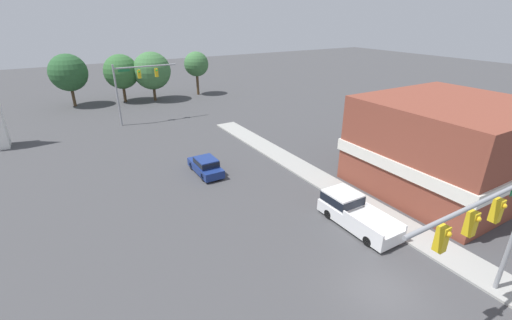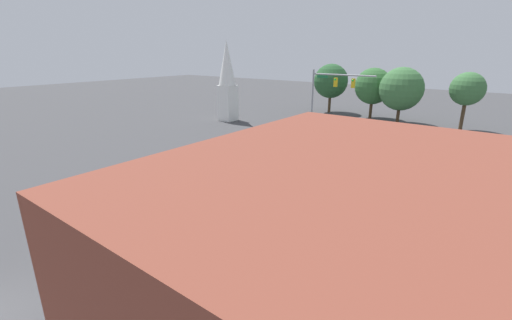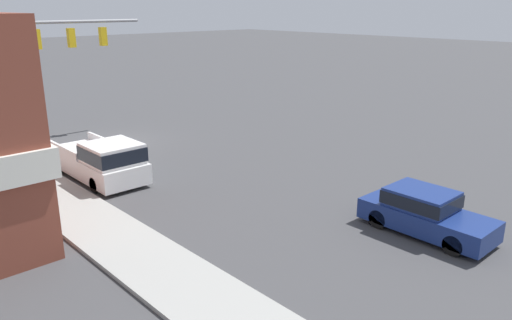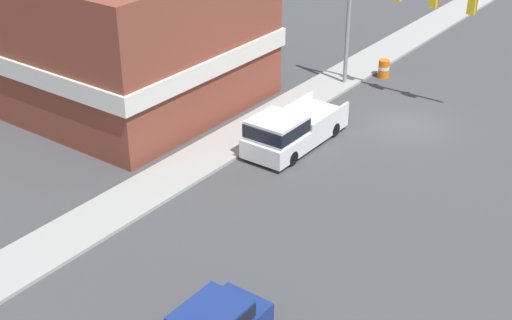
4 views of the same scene
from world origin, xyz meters
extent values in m
cylinder|color=gray|center=(-5.81, 36.25, 3.77)|extent=(0.22, 0.22, 7.54)
cylinder|color=gray|center=(-1.99, 36.25, 7.04)|extent=(7.64, 0.18, 0.18)
cube|color=gold|center=(-2.86, 36.25, 6.18)|extent=(0.36, 0.36, 1.05)
sphere|color=green|center=(-2.86, 36.05, 6.49)|extent=(0.22, 0.22, 0.22)
cube|color=gold|center=(-0.71, 36.25, 6.18)|extent=(0.36, 0.36, 1.05)
sphere|color=green|center=(-0.71, 36.05, 6.49)|extent=(0.22, 0.22, 0.22)
cube|color=#196B38|center=(-4.61, 36.25, 6.75)|extent=(1.40, 0.04, 0.30)
cylinder|color=black|center=(-2.96, 19.09, 0.33)|extent=(0.22, 0.66, 0.66)
cylinder|color=black|center=(-1.42, 19.09, 0.33)|extent=(0.22, 0.66, 0.66)
cylinder|color=black|center=(-2.96, 16.39, 0.33)|extent=(0.22, 0.66, 0.66)
cylinder|color=black|center=(-1.42, 16.39, 0.33)|extent=(0.22, 0.66, 0.66)
cube|color=navy|center=(-2.19, 17.74, 0.53)|extent=(1.76, 4.35, 0.70)
cube|color=navy|center=(-2.19, 17.48, 1.19)|extent=(1.62, 2.09, 0.62)
cube|color=black|center=(-2.19, 17.48, 1.19)|extent=(1.64, 2.17, 0.43)
cylinder|color=black|center=(2.26, 6.60, 0.33)|extent=(0.22, 0.66, 0.66)
cylinder|color=black|center=(4.19, 6.60, 0.33)|extent=(0.22, 0.66, 0.66)
cylinder|color=black|center=(2.26, 3.04, 0.33)|extent=(0.22, 0.66, 0.66)
cylinder|color=black|center=(4.19, 3.04, 0.33)|extent=(0.22, 0.66, 0.66)
cube|color=white|center=(3.23, 4.82, 0.61)|extent=(2.15, 5.73, 0.85)
cube|color=white|center=(3.23, 6.40, 1.45)|extent=(2.04, 2.18, 0.83)
cube|color=black|center=(3.23, 6.40, 1.45)|extent=(2.06, 2.27, 0.58)
cube|color=white|center=(2.21, 3.58, 1.21)|extent=(0.12, 3.25, 0.35)
cube|color=white|center=(4.24, 3.58, 1.21)|extent=(0.12, 3.25, 0.35)
cube|color=brown|center=(13.33, 5.62, 3.57)|extent=(11.85, 11.20, 7.13)
cube|color=white|center=(-18.67, 34.83, 2.52)|extent=(2.22, 2.22, 5.04)
cone|color=white|center=(-18.67, 34.83, 8.11)|extent=(2.44, 2.44, 6.16)
cylinder|color=#4C3823|center=(-10.03, 50.11, 1.31)|extent=(0.44, 0.44, 2.62)
sphere|color=#28562D|center=(-10.03, 50.11, 5.06)|extent=(5.42, 5.42, 5.42)
cylinder|color=#4C3823|center=(-2.79, 49.11, 1.19)|extent=(0.44, 0.44, 2.38)
sphere|color=#336633|center=(-2.79, 49.11, 4.75)|extent=(5.27, 5.27, 5.27)
cylinder|color=#4C3823|center=(1.60, 47.66, 1.06)|extent=(0.44, 0.44, 2.12)
sphere|color=#3D703D|center=(1.60, 47.66, 4.74)|extent=(5.83, 5.83, 5.83)
cylinder|color=#4C3823|center=(9.29, 48.14, 1.68)|extent=(0.44, 0.44, 3.36)
sphere|color=#3D703D|center=(9.29, 48.14, 5.20)|extent=(4.10, 4.10, 4.10)
camera|label=1|loc=(-12.40, -8.27, 13.14)|focal=24.00mm
camera|label=2|loc=(14.59, -1.95, 9.65)|focal=24.00mm
camera|label=3|loc=(12.34, 25.10, 7.32)|focal=35.00mm
camera|label=4|loc=(-12.59, 29.43, 14.65)|focal=50.00mm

